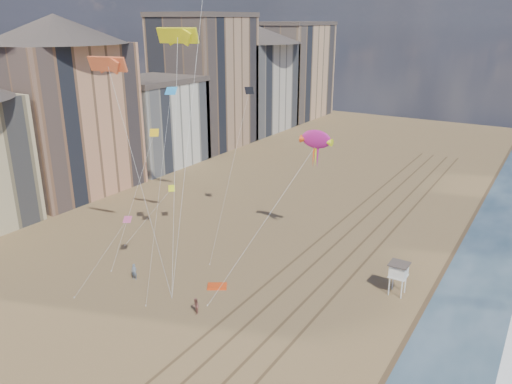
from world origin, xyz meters
TOP-DOWN VIEW (x-y plane):
  - wet_sand at (19.00, 40.00)m, footprint 260.00×260.00m
  - tracks at (2.55, 30.00)m, footprint 7.68×120.00m
  - buildings at (-45.73, 65.59)m, footprint 34.72×131.35m
  - lifeguard_stand at (11.61, 29.08)m, footprint 1.99×1.99m
  - grounded_kite at (-5.37, 20.18)m, footprint 2.46×2.22m
  - show_kite at (-0.95, 34.57)m, footprint 4.11×9.46m
  - kite_flyer_a at (-14.27, 16.77)m, footprint 0.76×0.58m
  - kite_flyer_b at (-4.14, 14.92)m, footprint 1.00×1.04m
  - small_kites at (-14.49, 25.59)m, footprint 12.29×16.49m

SIDE VIEW (x-z plane):
  - wet_sand at x=19.00m, z-range 0.00..0.00m
  - tracks at x=2.55m, z-range 0.00..0.01m
  - grounded_kite at x=-5.37m, z-range 0.00..0.24m
  - kite_flyer_b at x=-4.14m, z-range 0.00..1.68m
  - kite_flyer_a at x=-14.27m, z-range 0.00..1.86m
  - lifeguard_stand at x=11.61m, z-range 0.97..4.56m
  - buildings at x=-45.73m, z-range -0.95..28.05m
  - show_kite at x=-0.95m, z-range 2.84..25.36m
  - small_kites at x=-14.49m, z-range 6.35..22.12m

